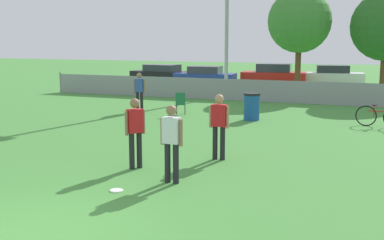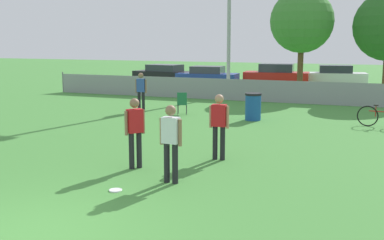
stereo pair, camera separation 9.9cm
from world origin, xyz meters
TOP-DOWN VIEW (x-y plane):
  - ground_plane at (0.00, 0.00)m, footprint 120.00×120.00m
  - fence_backline at (0.00, 18.00)m, footprint 25.57×0.07m
  - tree_near_pole at (0.61, 21.72)m, footprint 3.50×3.50m
  - player_defender_red at (1.23, 5.87)m, footprint 0.52×0.25m
  - player_thrower_red at (-0.36, 4.31)m, footprint 0.39×0.44m
  - player_receiver_white at (0.93, 3.53)m, footprint 0.52×0.23m
  - spectator_in_blue at (-4.70, 12.76)m, footprint 0.50×0.29m
  - frisbee_disc at (0.11, 2.58)m, footprint 0.27×0.27m
  - folding_chair_sideline at (-2.68, 12.57)m, footprint 0.52×0.52m
  - bicycle_sideline at (5.06, 12.45)m, footprint 1.69×0.44m
  - trash_bin at (0.42, 12.31)m, footprint 0.64×0.64m
  - parked_car_dark at (-9.85, 26.05)m, footprint 4.73×2.38m
  - parked_car_blue at (-6.16, 25.05)m, footprint 4.21×2.05m
  - parked_car_red at (-1.89, 27.10)m, footprint 4.49×2.22m
  - parked_car_white at (1.86, 28.49)m, footprint 4.32×2.33m

SIDE VIEW (x-z plane):
  - ground_plane at x=0.00m, z-range 0.00..0.00m
  - frisbee_disc at x=0.11m, z-range 0.00..0.03m
  - bicycle_sideline at x=5.06m, z-range -0.01..0.79m
  - folding_chair_sideline at x=-2.68m, z-range 0.06..0.99m
  - trash_bin at x=0.42m, z-range 0.00..1.06m
  - fence_backline at x=0.00m, z-range -0.05..1.16m
  - parked_car_blue at x=-6.16m, z-range -0.01..1.33m
  - parked_car_dark at x=-9.85m, z-range 0.00..1.34m
  - parked_car_white at x=1.86m, z-range -0.02..1.37m
  - parked_car_red at x=-1.89m, z-range -0.04..1.45m
  - spectator_in_blue at x=-4.70m, z-range 0.13..1.80m
  - player_defender_red at x=1.23m, z-range 0.13..1.84m
  - player_thrower_red at x=-0.36m, z-range 0.13..1.84m
  - player_receiver_white at x=0.93m, z-range 0.13..1.84m
  - tree_near_pole at x=0.61m, z-range 1.16..7.02m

